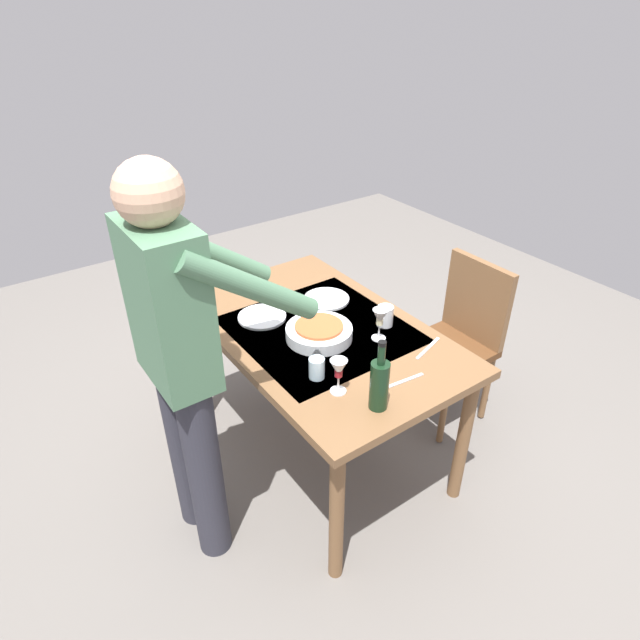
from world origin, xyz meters
name	(u,v)px	position (x,y,z in m)	size (l,w,h in m)	color
ground_plane	(320,449)	(0.00, 0.00, 0.00)	(6.00, 6.00, 0.00)	#66605B
dining_table	(320,344)	(0.00, 0.00, 0.68)	(1.38, 0.86, 0.77)	brown
chair_near	(460,332)	(-0.16, -0.81, 0.53)	(0.40, 0.40, 0.91)	#523019
person_server	(182,355)	(-0.10, 0.69, 0.96)	(0.42, 0.61, 1.69)	#2D2D38
wine_bottle	(379,384)	(-0.56, 0.13, 0.88)	(0.07, 0.07, 0.30)	black
wine_glass_left	(339,370)	(-0.41, 0.20, 0.87)	(0.07, 0.07, 0.15)	white
wine_glass_right	(380,319)	(-0.22, -0.17, 0.87)	(0.07, 0.07, 0.15)	white
water_cup_near_left	(317,368)	(-0.28, 0.22, 0.81)	(0.07, 0.07, 0.09)	silver
water_cup_near_right	(247,273)	(0.60, 0.05, 0.82)	(0.06, 0.06, 0.10)	silver
water_cup_far_left	(385,316)	(-0.14, -0.27, 0.81)	(0.08, 0.08, 0.10)	silver
serving_bowl_pasta	(319,332)	(-0.06, 0.05, 0.80)	(0.30, 0.30, 0.07)	silver
dinner_plate_near	(326,299)	(0.20, -0.18, 0.77)	(0.23, 0.23, 0.01)	silver
dinner_plate_far	(262,317)	(0.24, 0.17, 0.77)	(0.23, 0.23, 0.01)	silver
table_knife	(428,348)	(-0.40, -0.29, 0.77)	(0.01, 0.20, 0.01)	silver
table_fork	(405,381)	(-0.51, -0.06, 0.77)	(0.01, 0.18, 0.01)	silver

